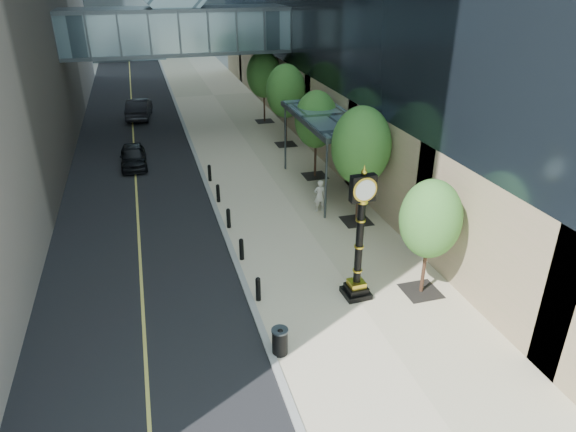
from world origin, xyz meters
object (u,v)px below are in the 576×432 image
at_px(car_near, 133,156).
at_px(pedestrian, 320,196).
at_px(street_clock, 359,244).
at_px(trash_bin, 280,342).
at_px(car_far, 139,108).

bearing_deg(car_near, pedestrian, -46.93).
xyz_separation_m(street_clock, trash_bin, (-3.72, -2.39, -1.82)).
xyz_separation_m(trash_bin, car_far, (-3.65, 32.12, 0.34)).
relative_size(car_near, car_far, 0.80).
xyz_separation_m(car_near, car_far, (0.67, 12.23, 0.15)).
bearing_deg(street_clock, car_far, 101.72).
bearing_deg(car_far, trash_bin, 103.71).
distance_m(pedestrian, car_far, 23.63).
bearing_deg(trash_bin, car_near, 102.25).
relative_size(trash_bin, pedestrian, 0.52).
height_order(street_clock, car_near, street_clock).
bearing_deg(street_clock, car_near, 112.47).
distance_m(street_clock, car_far, 30.66).
height_order(car_near, car_far, car_far).
bearing_deg(street_clock, trash_bin, -149.41).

